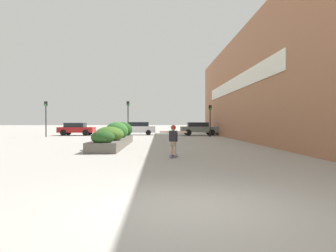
{
  "coord_description": "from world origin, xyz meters",
  "views": [
    {
      "loc": [
        -0.54,
        -5.43,
        1.54
      ],
      "look_at": [
        0.03,
        13.62,
        1.29
      ],
      "focal_mm": 32.0,
      "sensor_mm": 36.0,
      "label": 1
    }
  ],
  "objects_px": {
    "skateboarder": "(173,137)",
    "traffic_light_far_left": "(46,113)",
    "skateboard": "(173,156)",
    "car_leftmost": "(138,128)",
    "car_center_left": "(76,129)",
    "traffic_light_right": "(210,115)",
    "traffic_light_left": "(128,113)",
    "car_center_right": "(199,128)"
  },
  "relations": [
    {
      "from": "skateboard",
      "to": "car_center_right",
      "type": "relative_size",
      "value": 0.18
    },
    {
      "from": "traffic_light_right",
      "to": "traffic_light_far_left",
      "type": "height_order",
      "value": "traffic_light_far_left"
    },
    {
      "from": "skateboard",
      "to": "car_center_left",
      "type": "height_order",
      "value": "car_center_left"
    },
    {
      "from": "skateboarder",
      "to": "car_leftmost",
      "type": "xyz_separation_m",
      "value": [
        -3.18,
        23.24,
        -0.09
      ]
    },
    {
      "from": "skateboarder",
      "to": "car_leftmost",
      "type": "relative_size",
      "value": 0.31
    },
    {
      "from": "skateboard",
      "to": "car_center_right",
      "type": "distance_m",
      "value": 21.81
    },
    {
      "from": "skateboard",
      "to": "car_center_right",
      "type": "bearing_deg",
      "value": 98.9
    },
    {
      "from": "traffic_light_far_left",
      "to": "traffic_light_left",
      "type": "bearing_deg",
      "value": 2.14
    },
    {
      "from": "car_leftmost",
      "to": "traffic_light_right",
      "type": "height_order",
      "value": "traffic_light_right"
    },
    {
      "from": "traffic_light_left",
      "to": "traffic_light_right",
      "type": "bearing_deg",
      "value": -3.06
    },
    {
      "from": "skateboard",
      "to": "traffic_light_right",
      "type": "bearing_deg",
      "value": 94.8
    },
    {
      "from": "car_center_right",
      "to": "traffic_light_left",
      "type": "bearing_deg",
      "value": -70.98
    },
    {
      "from": "traffic_light_left",
      "to": "traffic_light_right",
      "type": "relative_size",
      "value": 1.13
    },
    {
      "from": "skateboard",
      "to": "car_leftmost",
      "type": "height_order",
      "value": "car_leftmost"
    },
    {
      "from": "skateboard",
      "to": "traffic_light_right",
      "type": "height_order",
      "value": "traffic_light_right"
    },
    {
      "from": "skateboard",
      "to": "traffic_light_left",
      "type": "height_order",
      "value": "traffic_light_left"
    },
    {
      "from": "skateboard",
      "to": "traffic_light_far_left",
      "type": "height_order",
      "value": "traffic_light_far_left"
    },
    {
      "from": "skateboarder",
      "to": "traffic_light_far_left",
      "type": "bearing_deg",
      "value": 143.3
    },
    {
      "from": "skateboarder",
      "to": "car_center_left",
      "type": "relative_size",
      "value": 0.33
    },
    {
      "from": "car_leftmost",
      "to": "car_center_right",
      "type": "xyz_separation_m",
      "value": [
        7.15,
        -1.81,
        0.01
      ]
    },
    {
      "from": "car_leftmost",
      "to": "car_center_left",
      "type": "bearing_deg",
      "value": 101.0
    },
    {
      "from": "traffic_light_far_left",
      "to": "skateboarder",
      "type": "bearing_deg",
      "value": -56.1
    },
    {
      "from": "traffic_light_far_left",
      "to": "car_center_left",
      "type": "bearing_deg",
      "value": 57.84
    },
    {
      "from": "skateboard",
      "to": "traffic_light_left",
      "type": "relative_size",
      "value": 0.21
    },
    {
      "from": "car_center_left",
      "to": "car_center_right",
      "type": "bearing_deg",
      "value": 88.19
    },
    {
      "from": "traffic_light_right",
      "to": "traffic_light_far_left",
      "type": "relative_size",
      "value": 0.9
    },
    {
      "from": "traffic_light_right",
      "to": "traffic_light_far_left",
      "type": "distance_m",
      "value": 17.13
    },
    {
      "from": "skateboard",
      "to": "skateboarder",
      "type": "relative_size",
      "value": 0.59
    },
    {
      "from": "traffic_light_left",
      "to": "skateboard",
      "type": "bearing_deg",
      "value": -78.24
    },
    {
      "from": "traffic_light_right",
      "to": "traffic_light_far_left",
      "type": "bearing_deg",
      "value": 179.51
    },
    {
      "from": "car_leftmost",
      "to": "traffic_light_left",
      "type": "xyz_separation_m",
      "value": [
        -0.72,
        -4.52,
        1.73
      ]
    },
    {
      "from": "skateboarder",
      "to": "car_leftmost",
      "type": "height_order",
      "value": "car_leftmost"
    },
    {
      "from": "car_leftmost",
      "to": "traffic_light_right",
      "type": "xyz_separation_m",
      "value": [
        7.94,
        -4.98,
        1.47
      ]
    },
    {
      "from": "car_center_right",
      "to": "traffic_light_far_left",
      "type": "xyz_separation_m",
      "value": [
        -16.34,
        -3.03,
        1.69
      ]
    },
    {
      "from": "car_center_right",
      "to": "car_center_left",
      "type": "bearing_deg",
      "value": -91.81
    },
    {
      "from": "car_center_right",
      "to": "traffic_light_left",
      "type": "distance_m",
      "value": 8.5
    },
    {
      "from": "car_center_right",
      "to": "traffic_light_far_left",
      "type": "bearing_deg",
      "value": -79.5
    },
    {
      "from": "car_center_right",
      "to": "traffic_light_left",
      "type": "relative_size",
      "value": 1.14
    },
    {
      "from": "traffic_light_left",
      "to": "traffic_light_right",
      "type": "height_order",
      "value": "traffic_light_left"
    },
    {
      "from": "car_center_right",
      "to": "traffic_light_right",
      "type": "distance_m",
      "value": 3.58
    },
    {
      "from": "car_leftmost",
      "to": "car_center_right",
      "type": "distance_m",
      "value": 7.38
    },
    {
      "from": "skateboard",
      "to": "traffic_light_far_left",
      "type": "relative_size",
      "value": 0.21
    }
  ]
}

